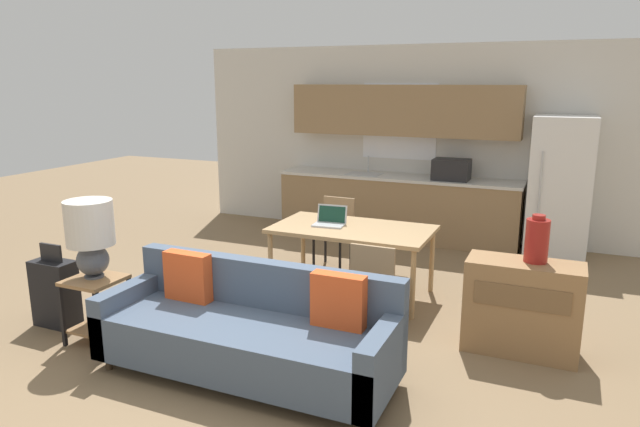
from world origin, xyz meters
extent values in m
plane|color=#7F6647|center=(0.00, 0.00, 0.00)|extent=(20.00, 20.00, 0.00)
cube|color=silver|center=(0.00, 4.63, 1.35)|extent=(6.40, 0.06, 2.70)
cube|color=white|center=(-0.09, 4.59, 1.64)|extent=(1.08, 0.01, 1.07)
cube|color=#8E704C|center=(0.00, 4.29, 0.43)|extent=(3.38, 0.62, 0.86)
cube|color=silver|center=(0.00, 4.29, 0.88)|extent=(3.41, 0.65, 0.04)
cube|color=#B2B5B7|center=(-0.48, 4.24, 0.90)|extent=(0.48, 0.36, 0.01)
cylinder|color=#B7BABC|center=(-0.48, 4.41, 1.02)|extent=(0.02, 0.02, 0.24)
cube|color=#8E704C|center=(0.00, 4.43, 1.80)|extent=(3.21, 0.34, 0.70)
cube|color=black|center=(0.75, 4.24, 1.04)|extent=(0.48, 0.36, 0.28)
cube|color=white|center=(2.12, 4.24, 0.89)|extent=(0.73, 0.67, 1.78)
cylinder|color=silver|center=(1.90, 3.89, 0.98)|extent=(0.02, 0.02, 0.80)
cube|color=tan|center=(0.20, 1.94, 0.71)|extent=(1.63, 0.91, 0.04)
cylinder|color=tan|center=(-0.56, 1.54, 0.34)|extent=(0.05, 0.05, 0.69)
cylinder|color=tan|center=(0.95, 1.54, 0.34)|extent=(0.05, 0.05, 0.69)
cylinder|color=tan|center=(-0.56, 2.33, 0.34)|extent=(0.05, 0.05, 0.69)
cylinder|color=tan|center=(0.95, 2.33, 0.34)|extent=(0.05, 0.05, 0.69)
cylinder|color=#3D2D1E|center=(-0.97, -0.35, 0.05)|extent=(0.05, 0.05, 0.10)
cylinder|color=#3D2D1E|center=(1.12, -0.35, 0.05)|extent=(0.05, 0.05, 0.10)
cylinder|color=#3D2D1E|center=(-0.97, 0.29, 0.05)|extent=(0.05, 0.05, 0.10)
cylinder|color=#3D2D1E|center=(1.12, 0.29, 0.05)|extent=(0.05, 0.05, 0.10)
cube|color=#47566B|center=(0.07, -0.03, 0.28)|extent=(2.29, 0.80, 0.35)
cube|color=#47566B|center=(0.07, 0.30, 0.46)|extent=(2.29, 0.14, 0.73)
cube|color=#47566B|center=(-1.00, -0.03, 0.35)|extent=(0.14, 0.80, 0.49)
cube|color=#47566B|center=(1.15, -0.03, 0.35)|extent=(0.14, 0.80, 0.49)
cube|color=#E05123|center=(-0.57, 0.17, 0.65)|extent=(0.40, 0.13, 0.40)
cube|color=#E05123|center=(0.75, 0.17, 0.65)|extent=(0.40, 0.12, 0.40)
cube|color=olive|center=(-1.42, 0.01, 0.55)|extent=(0.43, 0.43, 0.03)
cube|color=olive|center=(-1.42, 0.01, 0.13)|extent=(0.39, 0.39, 0.02)
cube|color=black|center=(-1.61, -0.18, 0.27)|extent=(0.03, 0.03, 0.54)
cube|color=black|center=(-1.22, -0.18, 0.27)|extent=(0.03, 0.03, 0.54)
cube|color=black|center=(-1.61, 0.20, 0.27)|extent=(0.03, 0.03, 0.54)
cube|color=black|center=(-1.22, 0.20, 0.27)|extent=(0.03, 0.03, 0.54)
cylinder|color=#4C515B|center=(-1.44, 0.04, 0.58)|extent=(0.16, 0.16, 0.02)
sphere|color=#4C515B|center=(-1.44, 0.04, 0.72)|extent=(0.27, 0.27, 0.27)
cylinder|color=beige|center=(-1.44, 0.04, 1.05)|extent=(0.40, 0.40, 0.38)
cube|color=olive|center=(1.94, 1.26, 0.39)|extent=(0.91, 0.40, 0.78)
cube|color=brown|center=(1.94, 1.05, 0.55)|extent=(0.73, 0.01, 0.19)
cylinder|color=maroon|center=(2.00, 1.29, 0.95)|extent=(0.18, 0.18, 0.35)
cylinder|color=maroon|center=(2.00, 1.29, 1.15)|extent=(0.10, 0.10, 0.04)
cube|color=#997A56|center=(-0.32, 2.67, 0.43)|extent=(0.43, 0.43, 0.04)
cube|color=#997A56|center=(-0.32, 2.86, 0.64)|extent=(0.40, 0.04, 0.38)
cylinder|color=black|center=(-0.50, 2.50, 0.20)|extent=(0.03, 0.03, 0.41)
cylinder|color=black|center=(-0.16, 2.49, 0.20)|extent=(0.03, 0.03, 0.41)
cylinder|color=black|center=(-0.49, 2.84, 0.20)|extent=(0.03, 0.03, 0.41)
cylinder|color=black|center=(-0.15, 2.83, 0.20)|extent=(0.03, 0.03, 0.41)
cube|color=#997A56|center=(0.72, 1.23, 0.43)|extent=(0.43, 0.43, 0.04)
cube|color=#997A56|center=(0.71, 1.04, 0.64)|extent=(0.40, 0.04, 0.38)
cylinder|color=black|center=(0.89, 1.40, 0.20)|extent=(0.03, 0.03, 0.41)
cylinder|color=black|center=(0.55, 1.41, 0.20)|extent=(0.03, 0.03, 0.41)
cylinder|color=black|center=(0.88, 1.06, 0.20)|extent=(0.03, 0.03, 0.41)
cylinder|color=black|center=(0.55, 1.07, 0.20)|extent=(0.03, 0.03, 0.41)
cube|color=#B7BABC|center=(-0.05, 1.90, 0.74)|extent=(0.34, 0.25, 0.02)
cube|color=#B7BABC|center=(-0.06, 2.02, 0.83)|extent=(0.32, 0.08, 0.20)
cube|color=#143828|center=(-0.06, 2.01, 0.83)|extent=(0.29, 0.07, 0.17)
cube|color=black|center=(-2.01, 0.11, 0.31)|extent=(0.40, 0.22, 0.62)
cube|color=black|center=(-2.01, 0.11, 0.70)|extent=(0.24, 0.02, 0.16)
camera|label=1|loc=(2.17, -3.42, 2.20)|focal=32.00mm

